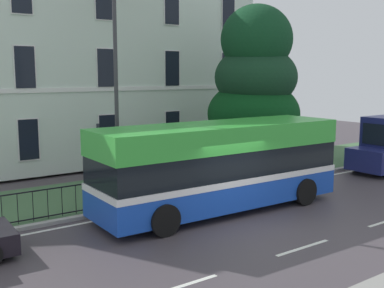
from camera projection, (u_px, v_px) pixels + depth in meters
The scene contains 7 objects.
ground_plane at pixel (237, 223), 14.82m from camera, with size 60.00×56.00×0.18m.
georgian_townhouse at pixel (66, 43), 25.89m from camera, with size 19.08×10.10×12.38m.
iron_verge_railing at pixel (181, 182), 17.70m from camera, with size 14.81×0.04×0.97m.
evergreen_tree at pixel (255, 101), 22.28m from camera, with size 4.54×4.39×8.20m.
single_decker_bus at pixel (220, 165), 15.97m from camera, with size 8.98×2.82×2.99m.
street_lamp_post at pixel (116, 82), 16.14m from camera, with size 0.36×0.24×7.48m.
litter_bin at pixel (158, 182), 17.56m from camera, with size 0.51×0.51×1.04m.
Camera 1 is at (-9.50, -9.89, 4.64)m, focal length 43.94 mm.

